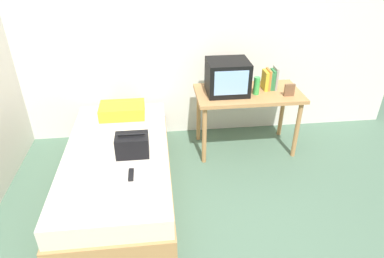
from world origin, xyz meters
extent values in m
plane|color=#4C6B56|center=(0.00, 0.00, 0.00)|extent=(8.00, 8.00, 0.00)
cube|color=silver|center=(0.00, 2.00, 1.30)|extent=(5.20, 0.10, 2.60)
cube|color=#B27F4C|center=(-0.81, 0.89, 0.13)|extent=(1.00, 2.00, 0.27)
cube|color=beige|center=(-0.81, 0.89, 0.36)|extent=(0.97, 1.94, 0.19)
cube|color=#B27F4C|center=(0.61, 1.48, 0.70)|extent=(1.16, 0.60, 0.04)
cylinder|color=#B27F4C|center=(0.09, 1.24, 0.34)|extent=(0.05, 0.05, 0.68)
cylinder|color=#B27F4C|center=(1.13, 1.24, 0.34)|extent=(0.05, 0.05, 0.68)
cylinder|color=#B27F4C|center=(0.09, 1.72, 0.34)|extent=(0.05, 0.05, 0.68)
cylinder|color=#B27F4C|center=(1.13, 1.72, 0.34)|extent=(0.05, 0.05, 0.68)
cube|color=black|center=(0.36, 1.50, 0.90)|extent=(0.44, 0.38, 0.36)
cube|color=#8CB2E0|center=(0.36, 1.31, 0.91)|extent=(0.35, 0.01, 0.26)
cylinder|color=green|center=(0.67, 1.42, 0.82)|extent=(0.07, 0.07, 0.19)
cube|color=gold|center=(0.80, 1.55, 0.83)|extent=(0.04, 0.16, 0.21)
cube|color=#CC7233|center=(0.83, 1.55, 0.84)|extent=(0.02, 0.16, 0.23)
cube|color=#337F47|center=(0.86, 1.55, 0.83)|extent=(0.02, 0.14, 0.21)
cube|color=#337F47|center=(0.89, 1.55, 0.83)|extent=(0.03, 0.14, 0.22)
cube|color=gray|center=(0.91, 1.55, 0.85)|extent=(0.02, 0.15, 0.25)
cube|color=brown|center=(1.01, 1.33, 0.79)|extent=(0.11, 0.02, 0.14)
cube|color=yellow|center=(-0.79, 1.58, 0.53)|extent=(0.49, 0.32, 0.14)
cube|color=black|center=(-0.65, 0.80, 0.56)|extent=(0.30, 0.20, 0.20)
cylinder|color=black|center=(-0.65, 0.80, 0.68)|extent=(0.24, 0.02, 0.02)
cube|color=white|center=(-0.97, 0.50, 0.46)|extent=(0.21, 0.29, 0.01)
cube|color=black|center=(-0.65, 0.48, 0.47)|extent=(0.04, 0.16, 0.02)
cube|color=#B7B7BC|center=(-0.94, 1.09, 0.47)|extent=(0.04, 0.14, 0.02)
camera|label=1|loc=(-0.40, -1.84, 2.26)|focal=31.69mm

